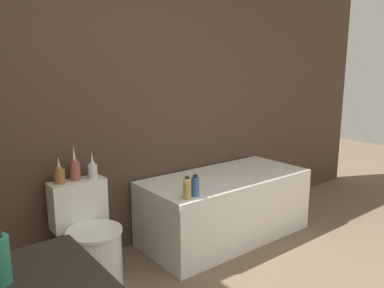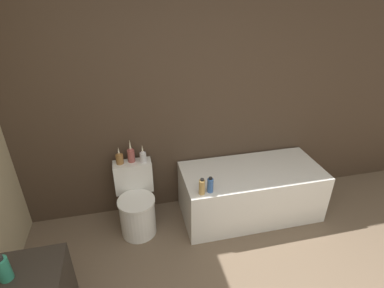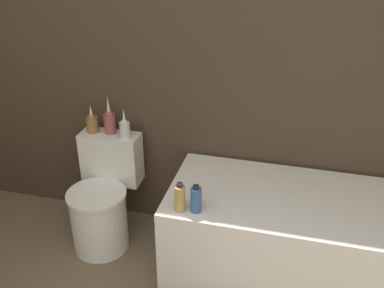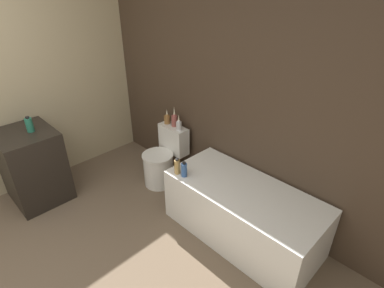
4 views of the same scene
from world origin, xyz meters
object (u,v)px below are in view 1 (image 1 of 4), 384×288
object	(u,v)px
toilet	(90,242)
vase_gold	(59,174)
shampoo_bottle_tall	(187,189)
vase_silver	(75,168)
shampoo_bottle_short	(195,186)
vase_bronze	(93,169)
bathtub	(225,206)

from	to	relation	value
toilet	vase_gold	bearing A→B (deg)	121.13
vase_gold	shampoo_bottle_tall	bearing A→B (deg)	-34.53
toilet	shampoo_bottle_tall	xyz separation A→B (m)	(0.62, -0.31, 0.34)
vase_silver	shampoo_bottle_short	size ratio (longest dim) A/B	1.55
vase_gold	vase_silver	xyz separation A→B (m)	(0.12, 0.02, 0.02)
toilet	shampoo_bottle_tall	bearing A→B (deg)	-26.71
vase_gold	vase_bronze	size ratio (longest dim) A/B	0.96
vase_bronze	shampoo_bottle_short	bearing A→B (deg)	-38.83
vase_gold	shampoo_bottle_tall	distance (m)	0.90
shampoo_bottle_tall	shampoo_bottle_short	distance (m)	0.09
vase_silver	shampoo_bottle_tall	size ratio (longest dim) A/B	1.48
vase_silver	shampoo_bottle_short	bearing A→B (deg)	-35.84
vase_silver	vase_bronze	xyz separation A→B (m)	(0.12, -0.04, -0.02)
vase_bronze	vase_silver	bearing A→B (deg)	162.61
vase_gold	vase_bronze	bearing A→B (deg)	-5.24
toilet	shampoo_bottle_tall	world-z (taller)	shampoo_bottle_tall
vase_bronze	bathtub	bearing A→B (deg)	-10.72
shampoo_bottle_short	vase_silver	bearing A→B (deg)	144.16
vase_gold	shampoo_bottle_short	bearing A→B (deg)	-30.95
vase_silver	shampoo_bottle_tall	world-z (taller)	vase_silver
shampoo_bottle_short	vase_gold	bearing A→B (deg)	149.05
bathtub	vase_silver	distance (m)	1.37
shampoo_bottle_tall	shampoo_bottle_short	bearing A→B (deg)	9.24
bathtub	toilet	size ratio (longest dim) A/B	2.14
bathtub	vase_bronze	xyz separation A→B (m)	(-1.13, 0.21, 0.48)
shampoo_bottle_tall	vase_silver	bearing A→B (deg)	139.83
shampoo_bottle_short	vase_bronze	bearing A→B (deg)	141.17
vase_silver	vase_bronze	size ratio (longest dim) A/B	1.26
vase_gold	shampoo_bottle_short	xyz separation A→B (m)	(0.82, -0.49, -0.13)
toilet	vase_bronze	world-z (taller)	vase_bronze
bathtub	shampoo_bottle_tall	bearing A→B (deg)	-157.01
shampoo_bottle_tall	shampoo_bottle_short	world-z (taller)	shampoo_bottle_tall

